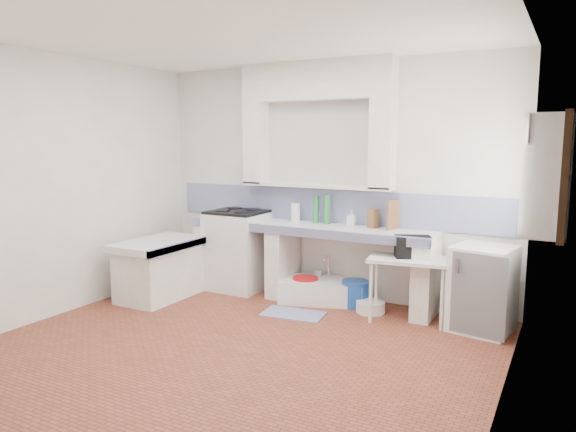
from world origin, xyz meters
The scene contains 36 objects.
floor centered at (0.00, 0.00, 0.00)m, with size 4.50×4.50×0.00m, color brown.
ceiling centered at (0.00, 0.00, 2.80)m, with size 4.50×4.50×0.00m, color white.
wall_back centered at (0.00, 2.00, 1.40)m, with size 4.50×4.50×0.00m, color white.
wall_front centered at (0.00, -2.00, 1.40)m, with size 4.50×4.50×0.00m, color white.
wall_left centered at (-2.25, 0.00, 1.40)m, with size 4.50×4.50×0.00m, color white.
wall_right centered at (2.25, 0.00, 1.40)m, with size 4.50×4.50×0.00m, color white.
alcove_mass centered at (-0.10, 1.88, 2.58)m, with size 1.90×0.25×0.45m, color white.
window_frame centered at (2.42, 1.20, 1.60)m, with size 0.35×0.86×1.06m, color #392212.
lace_valance centered at (2.28, 1.20, 1.98)m, with size 0.01×0.84×0.24m, color white.
counter_slab centered at (-0.10, 1.70, 0.86)m, with size 3.00×0.60×0.08m, color white.
counter_lip centered at (-0.10, 1.42, 0.86)m, with size 3.00×0.04×0.10m, color navy.
counter_pier_left centered at (-1.50, 1.70, 0.41)m, with size 0.20×0.55×0.82m, color white.
counter_pier_mid centered at (-0.45, 1.70, 0.41)m, with size 0.20×0.55×0.82m, color white.
counter_pier_right centered at (1.30, 1.70, 0.41)m, with size 0.20×0.55×0.82m, color white.
peninsula_top centered at (-1.70, 0.90, 0.66)m, with size 0.70×1.10×0.08m, color white.
peninsula_base centered at (-1.70, 0.90, 0.31)m, with size 0.60×1.00×0.62m, color white.
peninsula_lip centered at (-1.37, 0.90, 0.66)m, with size 0.04×1.10×0.10m, color navy.
backsplash centered at (0.00, 1.99, 1.10)m, with size 4.27×0.03×0.40m, color navy.
stove centered at (-1.09, 1.69, 0.49)m, with size 0.69×0.67×0.98m, color white.
sink centered at (0.08, 1.68, 0.12)m, with size 0.96×0.52×0.23m, color white.
side_table centered at (1.17, 1.48, 0.34)m, with size 0.81×0.45×0.04m, color white.
fridge centered at (1.90, 1.57, 0.43)m, with size 0.55×0.55×0.86m, color white.
bucket_red centered at (-0.09, 1.61, 0.14)m, with size 0.30×0.30×0.28m, color red.
bucket_orange centered at (0.13, 1.67, 0.13)m, with size 0.27×0.27×0.25m, color red.
bucket_blue centered at (0.50, 1.69, 0.15)m, with size 0.32×0.32×0.30m, color #1B4FB1.
basin_white centered at (0.73, 1.57, 0.06)m, with size 0.32×0.32×0.12m, color white.
water_bottle_a centered at (-0.04, 1.85, 0.16)m, with size 0.09×0.09×0.33m, color silver.
water_bottle_b centered at (0.27, 1.85, 0.14)m, with size 0.08×0.08×0.28m, color silver.
black_bag centered at (1.19, 1.53, 0.79)m, with size 0.36×0.21×0.23m, color black.
green_bottle_a centered at (-0.08, 1.85, 1.07)m, with size 0.07×0.07×0.33m, color #2B7C3E.
green_bottle_b centered at (0.06, 1.85, 1.07)m, with size 0.08×0.08×0.35m, color #2B7C3E.
knife_block centered at (0.64, 1.85, 1.01)m, with size 0.11×0.09×0.22m, color brown.
cutting_board centered at (0.87, 1.85, 1.07)m, with size 0.02×0.24×0.33m, color brown.
paper_towel centered at (-0.36, 1.85, 1.01)m, with size 0.11×0.11×0.23m, color white.
soap_bottle centered at (0.39, 1.83, 0.99)m, with size 0.08×0.09×0.19m, color white.
rug centered at (0.02, 1.09, 0.01)m, with size 0.67×0.38×0.01m, color navy.
Camera 1 is at (2.63, -3.87, 1.90)m, focal length 33.21 mm.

